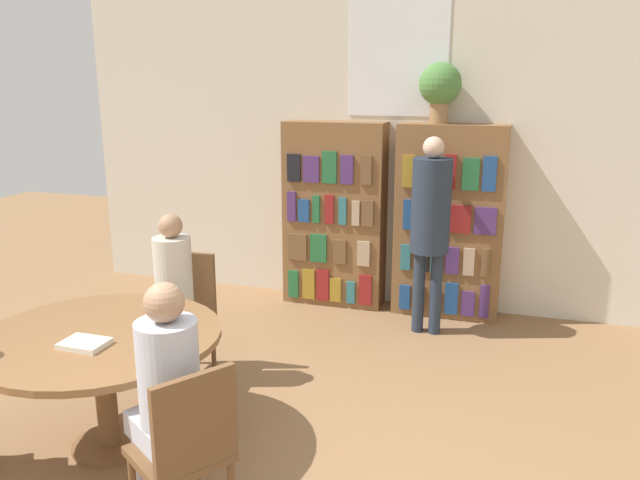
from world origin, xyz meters
TOP-DOWN VIEW (x-y plane):
  - wall_back at (0.00, 4.00)m, footprint 6.40×0.07m
  - bookshelf_left at (-0.54, 3.81)m, footprint 0.96×0.34m
  - bookshelf_right at (0.54, 3.81)m, footprint 0.96×0.34m
  - flower_vase at (0.40, 3.81)m, footprint 0.37×0.37m
  - reading_table at (-1.10, 0.98)m, footprint 1.37×1.37m
  - chair_left_side at (-1.15, 2.01)m, footprint 0.42×0.42m
  - chair_far_side at (-0.25, 0.42)m, footprint 0.55×0.55m
  - seated_reader_left at (-1.14, 1.82)m, footprint 0.28×0.38m
  - seated_reader_right at (-0.40, 0.52)m, footprint 0.42×0.41m
  - librarian_standing at (0.44, 3.31)m, footprint 0.32×0.59m
  - open_book_on_table at (-1.07, 0.81)m, footprint 0.24×0.18m

SIDE VIEW (x-z plane):
  - chair_left_side at x=-1.15m, z-range 0.05..0.95m
  - chair_far_side at x=-0.25m, z-range 0.05..0.95m
  - reading_table at x=-1.10m, z-range 0.26..0.98m
  - seated_reader_left at x=-1.14m, z-range 0.08..1.32m
  - seated_reader_right at x=-0.40m, z-range 0.09..1.35m
  - open_book_on_table at x=-1.07m, z-range 0.72..0.75m
  - bookshelf_left at x=-0.54m, z-range 0.00..1.75m
  - bookshelf_right at x=0.54m, z-range 0.00..1.75m
  - librarian_standing at x=0.44m, z-range 0.20..1.88m
  - wall_back at x=0.00m, z-range 0.01..3.01m
  - flower_vase at x=0.40m, z-range 1.81..2.33m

